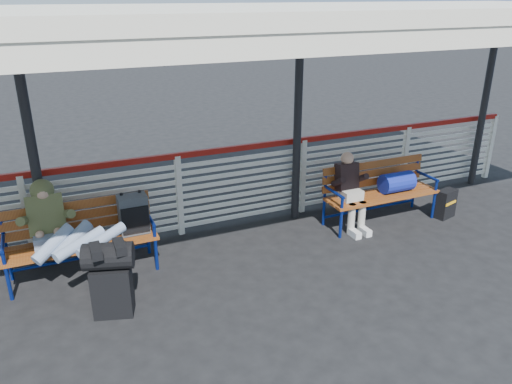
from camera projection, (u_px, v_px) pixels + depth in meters
name	position (u px, v px, depth m)	size (l,w,h in m)	color
ground	(227.00, 301.00, 5.73)	(60.00, 60.00, 0.00)	black
fence	(179.00, 192.00, 7.10)	(12.08, 0.08, 1.24)	silver
canopy	(192.00, 19.00, 5.34)	(12.60, 3.60, 3.16)	silver
luggage_stack	(111.00, 276.00, 5.34)	(0.58, 0.43, 0.87)	black
bench_left	(100.00, 226.00, 6.18)	(1.80, 0.56, 0.97)	brown
bench_right	(386.00, 185.00, 7.59)	(1.80, 0.56, 0.92)	brown
traveler_man	(68.00, 235.00, 5.71)	(0.94, 1.64, 0.77)	#919FC3
companion_person	(351.00, 191.00, 7.32)	(0.32, 0.66, 1.15)	#ABA89B
suitcase_side	(446.00, 204.00, 7.81)	(0.36, 0.28, 0.45)	black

